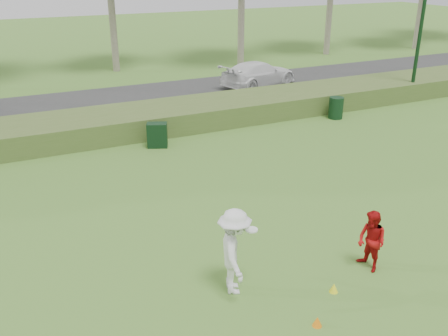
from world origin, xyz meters
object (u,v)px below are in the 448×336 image
trash_bin (336,108)px  cone_yellow (334,288)px  utility_cabinet (157,135)px  player_red (371,241)px  car_right (259,74)px  player_white (234,252)px  cone_orange (317,321)px

trash_bin → cone_yellow: bearing=-127.1°
utility_cabinet → trash_bin: 8.51m
player_red → cone_yellow: bearing=-76.2°
trash_bin → car_right: bearing=91.9°
trash_bin → player_white: bearing=-136.1°
player_red → cone_orange: 2.59m
player_white → player_red: player_white is taller
player_red → car_right: (6.43, 16.92, 0.01)m
player_red → trash_bin: (6.65, 10.11, -0.25)m
player_white → trash_bin: player_white is taller
player_white → cone_yellow: size_ratio=9.27×
player_red → cone_yellow: player_red is taller
cone_yellow → trash_bin: 13.16m
utility_cabinet → trash_bin: trash_bin is taller
player_white → cone_orange: (0.96, -1.74, -0.87)m
player_red → cone_orange: bearing=-66.1°
cone_yellow → utility_cabinet: bearing=93.2°
cone_yellow → utility_cabinet: 10.38m
utility_cabinet → trash_bin: size_ratio=0.97×
utility_cabinet → trash_bin: (8.51, 0.14, 0.01)m
cone_orange → trash_bin: 14.34m
cone_orange → car_right: car_right is taller
cone_orange → trash_bin: trash_bin is taller
utility_cabinet → trash_bin: bearing=23.0°
utility_cabinet → cone_yellow: bearing=-64.8°
utility_cabinet → player_red: bearing=-57.4°
player_white → utility_cabinet: player_white is taller
cone_orange → cone_yellow: size_ratio=1.02×
cone_yellow → car_right: size_ratio=0.04×
cone_orange → cone_yellow: (0.96, 0.75, -0.00)m
utility_cabinet → car_right: size_ratio=0.20×
cone_yellow → car_right: car_right is taller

